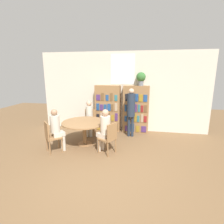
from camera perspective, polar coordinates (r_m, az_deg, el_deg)
name	(u,v)px	position (r m, az deg, el deg)	size (l,w,h in m)	color
ground_plane	(103,176)	(4.14, -2.82, -20.15)	(16.00, 16.00, 0.00)	brown
wall_back	(122,92)	(6.74, 3.42, 6.58)	(6.40, 0.07, 3.00)	beige
bookshelf_left	(108,108)	(6.74, -1.37, 1.18)	(0.95, 0.34, 1.76)	olive
bookshelf_right	(136,109)	(6.61, 7.75, 0.84)	(0.95, 0.34, 1.76)	olive
flower_vase	(141,78)	(6.46, 9.43, 10.97)	(0.33, 0.33, 0.48)	slate
reading_table	(84,125)	(5.52, -9.07, -4.24)	(1.37, 1.37, 0.75)	olive
chair_near_camera	(51,135)	(5.26, -19.33, -7.22)	(0.57, 0.57, 0.91)	olive
chair_left_side	(90,120)	(6.52, -7.12, -2.68)	(0.45, 0.45, 0.91)	olive
chair_far_side	(109,137)	(4.88, -0.91, -8.06)	(0.54, 0.54, 0.91)	olive
seated_reader_left	(89,116)	(6.29, -7.47, -1.34)	(0.28, 0.37, 1.26)	beige
seated_reader_right	(104,128)	(4.92, -2.50, -5.22)	(0.42, 0.40, 1.26)	beige
seated_reader_back	(57,127)	(5.24, -17.58, -4.82)	(0.41, 0.41, 1.25)	beige
librarian_standing	(131,108)	(6.09, 6.25, 1.32)	(0.28, 0.55, 1.71)	#232D3D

